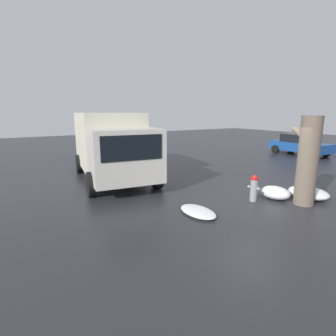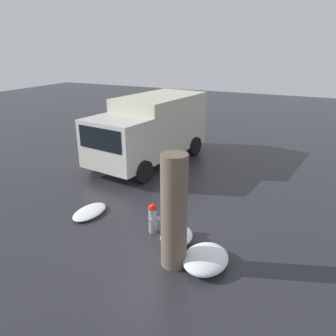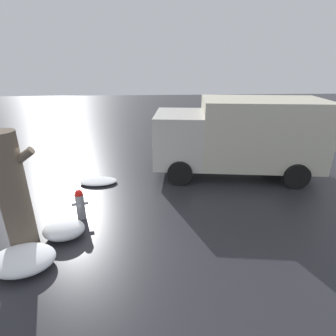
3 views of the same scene
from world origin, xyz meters
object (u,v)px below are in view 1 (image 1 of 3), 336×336
(tree_trunk, at_px, (308,161))
(delivery_truck, at_px, (111,144))
(fire_hydrant, at_px, (254,188))
(parked_car, at_px, (300,144))

(tree_trunk, relative_size, delivery_truck, 0.44)
(tree_trunk, bearing_deg, fire_hydrant, 47.08)
(fire_hydrant, height_order, parked_car, parked_car)
(parked_car, bearing_deg, tree_trunk, 36.58)
(tree_trunk, distance_m, delivery_truck, 7.69)
(fire_hydrant, bearing_deg, tree_trunk, -52.86)
(delivery_truck, bearing_deg, parked_car, -174.19)
(delivery_truck, bearing_deg, fire_hydrant, 126.34)
(fire_hydrant, distance_m, parked_car, 11.67)
(tree_trunk, xyz_separation_m, parked_car, (6.05, -9.40, -0.70))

